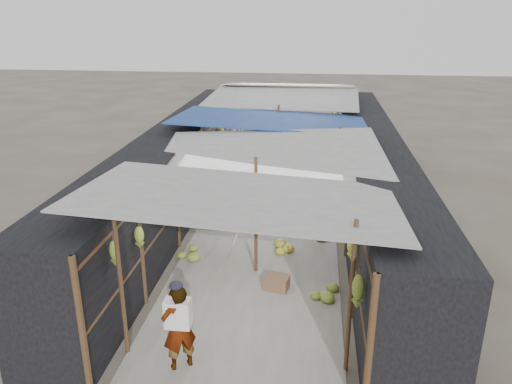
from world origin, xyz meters
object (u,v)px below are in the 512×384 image
at_px(crate_near, 277,283).
at_px(vendor_seated, 313,203).
at_px(black_basin, 329,182).
at_px(vendor_elderly, 179,328).
at_px(shopper_blue, 261,161).

bearing_deg(crate_near, vendor_seated, 91.12).
relative_size(crate_near, black_basin, 0.89).
bearing_deg(vendor_seated, vendor_elderly, -30.08).
distance_m(crate_near, shopper_blue, 6.37).
bearing_deg(crate_near, vendor_elderly, -105.90).
xyz_separation_m(black_basin, shopper_blue, (-2.22, -0.59, 0.81)).
bearing_deg(vendor_seated, shopper_blue, -158.12).
xyz_separation_m(crate_near, shopper_blue, (-1.03, 6.24, 0.75)).
bearing_deg(vendor_elderly, shopper_blue, -125.65).
xyz_separation_m(black_basin, vendor_elderly, (-2.52, -9.38, 0.66)).
bearing_deg(crate_near, black_basin, 91.83).
bearing_deg(shopper_blue, crate_near, -77.01).
distance_m(crate_near, black_basin, 6.93).
height_order(black_basin, shopper_blue, shopper_blue).
relative_size(black_basin, shopper_blue, 0.30).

